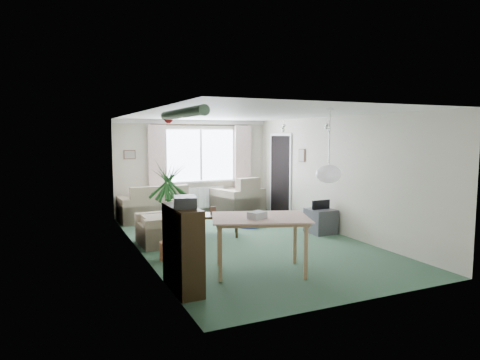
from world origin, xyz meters
name	(u,v)px	position (x,y,z in m)	size (l,w,h in m)	color
ground	(246,241)	(0.00, 0.00, 0.00)	(6.50, 6.50, 0.00)	#2E4D38
window	(201,155)	(0.20, 3.23, 1.50)	(1.80, 0.03, 1.30)	white
curtain_rod	(201,125)	(0.20, 3.15, 2.27)	(2.60, 0.03, 0.03)	black
curtain_left	(158,166)	(-0.95, 3.13, 1.27)	(0.45, 0.08, 2.00)	beige
curtain_right	(243,163)	(1.35, 3.13, 1.27)	(0.45, 0.08, 2.00)	beige
radiator	(202,198)	(0.20, 3.19, 0.40)	(1.20, 0.10, 0.55)	white
doorway	(281,175)	(1.99, 2.20, 1.00)	(0.03, 0.95, 2.00)	black
pendant_lamp	(329,174)	(0.20, -2.30, 1.48)	(0.36, 0.36, 0.36)	white
tinsel_garland	(182,113)	(-1.92, -2.30, 2.28)	(1.60, 1.60, 0.12)	#196626
bauble_cluster_a	(283,126)	(1.30, 0.90, 2.22)	(0.20, 0.20, 0.20)	silver
bauble_cluster_b	(328,125)	(1.60, -0.30, 2.22)	(0.20, 0.20, 0.20)	silver
wall_picture_back	(130,155)	(-1.60, 3.23, 1.55)	(0.28, 0.03, 0.22)	brown
wall_picture_right	(302,155)	(1.98, 1.20, 1.55)	(0.03, 0.24, 0.30)	brown
sofa	(156,202)	(-1.10, 2.75, 0.43)	(1.70, 0.90, 0.85)	tan
armchair_corner	(238,195)	(1.02, 2.73, 0.48)	(1.07, 1.01, 0.95)	beige
armchair_left	(163,223)	(-1.50, 0.47, 0.40)	(0.89, 0.85, 0.80)	#BAAA8C
coffee_table	(215,225)	(-0.37, 0.70, 0.21)	(0.96, 0.53, 0.43)	black
photo_frame	(213,210)	(-0.40, 0.73, 0.51)	(0.12, 0.02, 0.16)	brown
bookshelf	(183,248)	(-1.84, -1.97, 0.55)	(0.30, 0.91, 1.11)	black
hifi_box	(185,202)	(-1.82, -2.04, 1.18)	(0.28, 0.35, 0.14)	#38393D
houseplant	(169,211)	(-1.65, -0.57, 0.80)	(0.69, 0.69, 1.60)	#1C5425
dining_table	(260,245)	(-0.59, -1.73, 0.41)	(1.30, 0.87, 0.81)	tan
gift_box	(257,216)	(-0.69, -1.84, 0.87)	(0.25, 0.18, 0.12)	silver
tv_cube	(321,221)	(1.70, 0.01, 0.25)	(0.50, 0.55, 0.50)	#323336
pet_bed	(249,223)	(0.63, 1.22, 0.06)	(0.61, 0.61, 0.12)	navy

